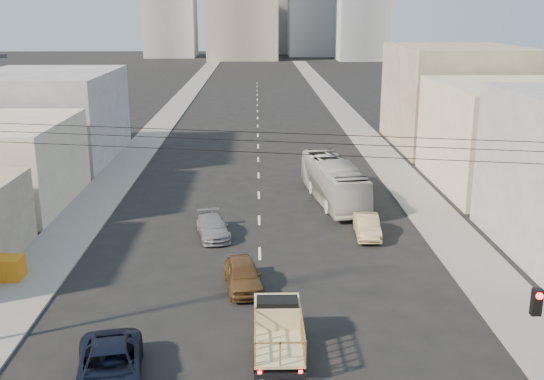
{
  "coord_description": "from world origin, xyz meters",
  "views": [
    {
      "loc": [
        -0.12,
        -19.83,
        13.24
      ],
      "look_at": [
        0.72,
        14.91,
        3.5
      ],
      "focal_mm": 42.0,
      "sensor_mm": 36.0,
      "label": 1
    }
  ],
  "objects_px": {
    "sedan_brown": "(243,275)",
    "flatbed_pickup": "(278,327)",
    "crate_stack": "(5,268)",
    "sedan_tan": "(367,226)",
    "city_bus": "(334,181)",
    "navy_pickup": "(110,368)",
    "sedan_grey": "(213,227)"
  },
  "relations": [
    {
      "from": "flatbed_pickup",
      "to": "navy_pickup",
      "type": "xyz_separation_m",
      "value": [
        -6.23,
        -2.28,
        -0.37
      ]
    },
    {
      "from": "flatbed_pickup",
      "to": "sedan_brown",
      "type": "relative_size",
      "value": 1.06
    },
    {
      "from": "sedan_grey",
      "to": "flatbed_pickup",
      "type": "bearing_deg",
      "value": -87.4
    },
    {
      "from": "city_bus",
      "to": "sedan_brown",
      "type": "height_order",
      "value": "city_bus"
    },
    {
      "from": "flatbed_pickup",
      "to": "sedan_tan",
      "type": "bearing_deg",
      "value": 66.54
    },
    {
      "from": "sedan_brown",
      "to": "sedan_grey",
      "type": "distance_m",
      "value": 7.84
    },
    {
      "from": "sedan_brown",
      "to": "navy_pickup",
      "type": "bearing_deg",
      "value": -127.51
    },
    {
      "from": "navy_pickup",
      "to": "city_bus",
      "type": "bearing_deg",
      "value": 54.54
    },
    {
      "from": "flatbed_pickup",
      "to": "sedan_grey",
      "type": "xyz_separation_m",
      "value": [
        -3.51,
        13.77,
        -0.48
      ]
    },
    {
      "from": "flatbed_pickup",
      "to": "sedan_brown",
      "type": "xyz_separation_m",
      "value": [
        -1.54,
        6.19,
        -0.38
      ]
    },
    {
      "from": "sedan_brown",
      "to": "flatbed_pickup",
      "type": "bearing_deg",
      "value": -84.6
    },
    {
      "from": "flatbed_pickup",
      "to": "navy_pickup",
      "type": "relative_size",
      "value": 0.85
    },
    {
      "from": "navy_pickup",
      "to": "sedan_brown",
      "type": "xyz_separation_m",
      "value": [
        4.69,
        8.47,
        -0.01
      ]
    },
    {
      "from": "flatbed_pickup",
      "to": "crate_stack",
      "type": "xyz_separation_m",
      "value": [
        -13.68,
        7.4,
        -0.4
      ]
    },
    {
      "from": "city_bus",
      "to": "sedan_brown",
      "type": "xyz_separation_m",
      "value": [
        -6.26,
        -14.93,
        -0.79
      ]
    },
    {
      "from": "navy_pickup",
      "to": "sedan_brown",
      "type": "relative_size",
      "value": 1.25
    },
    {
      "from": "navy_pickup",
      "to": "sedan_brown",
      "type": "distance_m",
      "value": 9.68
    },
    {
      "from": "navy_pickup",
      "to": "sedan_grey",
      "type": "height_order",
      "value": "navy_pickup"
    },
    {
      "from": "crate_stack",
      "to": "sedan_tan",
      "type": "bearing_deg",
      "value": 17.58
    },
    {
      "from": "navy_pickup",
      "to": "sedan_grey",
      "type": "xyz_separation_m",
      "value": [
        2.72,
        16.06,
        -0.11
      ]
    },
    {
      "from": "sedan_tan",
      "to": "sedan_grey",
      "type": "height_order",
      "value": "sedan_tan"
    },
    {
      "from": "sedan_grey",
      "to": "crate_stack",
      "type": "relative_size",
      "value": 2.36
    },
    {
      "from": "city_bus",
      "to": "sedan_tan",
      "type": "distance_m",
      "value": 7.65
    },
    {
      "from": "flatbed_pickup",
      "to": "sedan_grey",
      "type": "bearing_deg",
      "value": 104.31
    },
    {
      "from": "flatbed_pickup",
      "to": "sedan_grey",
      "type": "height_order",
      "value": "flatbed_pickup"
    },
    {
      "from": "city_bus",
      "to": "flatbed_pickup",
      "type": "bearing_deg",
      "value": -110.31
    },
    {
      "from": "sedan_brown",
      "to": "sedan_tan",
      "type": "distance_m",
      "value": 10.51
    },
    {
      "from": "city_bus",
      "to": "sedan_grey",
      "type": "relative_size",
      "value": 2.55
    },
    {
      "from": "city_bus",
      "to": "sedan_tan",
      "type": "bearing_deg",
      "value": -88.74
    },
    {
      "from": "sedan_grey",
      "to": "navy_pickup",
      "type": "bearing_deg",
      "value": -111.3
    },
    {
      "from": "flatbed_pickup",
      "to": "navy_pickup",
      "type": "bearing_deg",
      "value": -159.85
    },
    {
      "from": "city_bus",
      "to": "crate_stack",
      "type": "bearing_deg",
      "value": -151.0
    }
  ]
}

